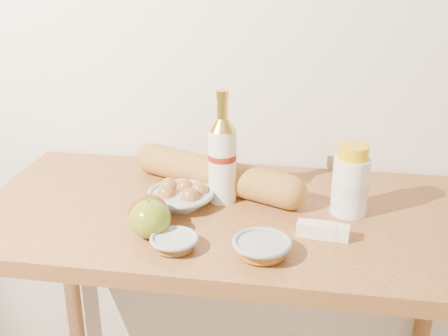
{
  "coord_description": "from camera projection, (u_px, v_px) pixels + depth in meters",
  "views": [
    {
      "loc": [
        0.19,
        -0.01,
        1.5
      ],
      "look_at": [
        0.0,
        1.15,
        1.02
      ],
      "focal_mm": 45.0,
      "sensor_mm": 36.0,
      "label": 1
    }
  ],
  "objects": [
    {
      "name": "syrup_bowl",
      "position": [
        262.0,
        247.0,
        1.14
      ],
      "size": [
        0.16,
        0.16,
        0.04
      ],
      "rotation": [
        0.0,
        0.0,
        -0.43
      ],
      "color": "gray",
      "rests_on": "table"
    },
    {
      "name": "sugar_bowl",
      "position": [
        174.0,
        242.0,
        1.17
      ],
      "size": [
        0.13,
        0.13,
        0.03
      ],
      "rotation": [
        0.0,
        0.0,
        0.27
      ],
      "color": "#929F9A",
      "rests_on": "table"
    },
    {
      "name": "baguette",
      "position": [
        216.0,
        174.0,
        1.43
      ],
      "size": [
        0.5,
        0.27,
        0.08
      ],
      "rotation": [
        0.0,
        0.0,
        -0.4
      ],
      "color": "#B58337",
      "rests_on": "table"
    },
    {
      "name": "apple_yellowgreen",
      "position": [
        150.0,
        219.0,
        1.21
      ],
      "size": [
        0.1,
        0.1,
        0.08
      ],
      "rotation": [
        0.0,
        0.0,
        -0.09
      ],
      "color": "olive",
      "rests_on": "table"
    },
    {
      "name": "back_wall",
      "position": [
        246.0,
        20.0,
        1.49
      ],
      "size": [
        3.5,
        0.02,
        2.6
      ],
      "primitive_type": "cube",
      "color": "beige",
      "rests_on": "ground"
    },
    {
      "name": "bourbon_bottle",
      "position": [
        222.0,
        157.0,
        1.35
      ],
      "size": [
        0.09,
        0.09,
        0.28
      ],
      "rotation": [
        0.0,
        0.0,
        0.35
      ],
      "color": "beige",
      "rests_on": "table"
    },
    {
      "name": "egg_bowl",
      "position": [
        181.0,
        196.0,
        1.36
      ],
      "size": [
        0.18,
        0.18,
        0.06
      ],
      "rotation": [
        0.0,
        0.0,
        -0.13
      ],
      "color": "#94A19C",
      "rests_on": "table"
    },
    {
      "name": "apple_redgreen_front",
      "position": [
        148.0,
        213.0,
        1.24
      ],
      "size": [
        0.11,
        0.11,
        0.08
      ],
      "rotation": [
        0.0,
        0.0,
        0.24
      ],
      "color": "maroon",
      "rests_on": "table"
    },
    {
      "name": "butter_stick",
      "position": [
        323.0,
        230.0,
        1.21
      ],
      "size": [
        0.11,
        0.04,
        0.03
      ],
      "rotation": [
        0.0,
        0.0,
        -0.12
      ],
      "color": "beige",
      "rests_on": "table"
    },
    {
      "name": "table",
      "position": [
        226.0,
        254.0,
        1.39
      ],
      "size": [
        1.2,
        0.6,
        0.9
      ],
      "color": "#A26734",
      "rests_on": "ground"
    },
    {
      "name": "cream_bottle",
      "position": [
        351.0,
        182.0,
        1.3
      ],
      "size": [
        0.1,
        0.1,
        0.17
      ],
      "rotation": [
        0.0,
        0.0,
        -0.12
      ],
      "color": "silver",
      "rests_on": "table"
    }
  ]
}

